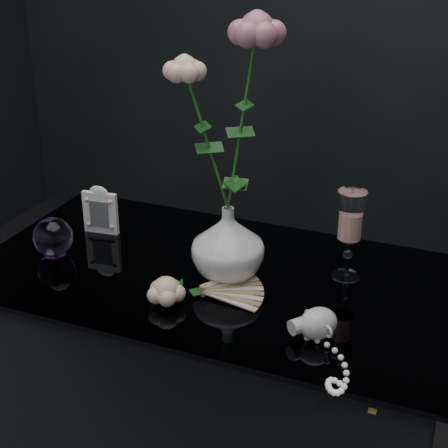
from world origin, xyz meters
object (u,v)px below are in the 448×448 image
at_px(loose_rose, 166,290).
at_px(vase, 228,243).
at_px(pearl_jar, 318,322).
at_px(paperweight, 53,237).
at_px(wine_glass, 349,236).
at_px(picture_frame, 100,209).

bearing_deg(loose_rose, vase, 48.02).
height_order(vase, pearl_jar, vase).
relative_size(loose_rose, pearl_jar, 0.78).
bearing_deg(paperweight, wine_glass, 13.10).
distance_m(vase, paperweight, 0.41).
bearing_deg(picture_frame, paperweight, -110.80).
relative_size(vase, paperweight, 1.79).
height_order(wine_glass, picture_frame, wine_glass).
height_order(vase, picture_frame, vase).
relative_size(vase, loose_rose, 0.96).
bearing_deg(wine_glass, loose_rose, -142.29).
bearing_deg(pearl_jar, vase, -173.07).
distance_m(vase, picture_frame, 0.38).
height_order(loose_rose, pearl_jar, pearl_jar).
relative_size(paperweight, pearl_jar, 0.42).
distance_m(paperweight, pearl_jar, 0.65).
bearing_deg(vase, wine_glass, 21.81).
bearing_deg(vase, picture_frame, 166.41).
xyz_separation_m(vase, loose_rose, (-0.07, -0.15, -0.05)).
height_order(picture_frame, paperweight, picture_frame).
distance_m(paperweight, loose_rose, 0.35).
height_order(wine_glass, paperweight, wine_glass).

